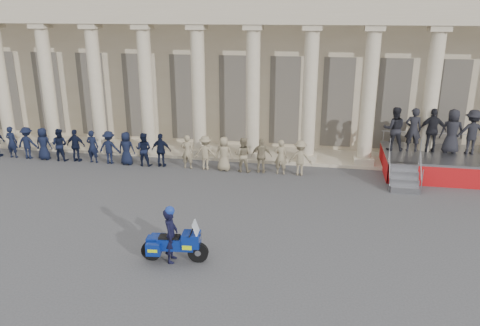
# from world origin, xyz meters

# --- Properties ---
(ground) EXTENTS (90.00, 90.00, 0.00)m
(ground) POSITION_xyz_m (0.00, 0.00, 0.00)
(ground) COLOR #3D3D40
(ground) RESTS_ON ground
(building) EXTENTS (40.00, 12.50, 9.00)m
(building) POSITION_xyz_m (-0.00, 14.74, 4.52)
(building) COLOR tan
(building) RESTS_ON ground
(officer_rank) EXTENTS (16.55, 0.59, 1.56)m
(officer_rank) POSITION_xyz_m (-4.14, 6.23, 0.78)
(officer_rank) COLOR black
(officer_rank) RESTS_ON ground
(reviewing_stand) EXTENTS (4.94, 4.40, 2.88)m
(reviewing_stand) POSITION_xyz_m (9.76, 7.52, 1.64)
(reviewing_stand) COLOR gray
(reviewing_stand) RESTS_ON ground
(motorcycle) EXTENTS (1.95, 0.83, 1.25)m
(motorcycle) POSITION_xyz_m (0.66, -1.86, 0.54)
(motorcycle) COLOR black
(motorcycle) RESTS_ON ground
(rider) EXTENTS (0.44, 0.63, 1.70)m
(rider) POSITION_xyz_m (0.55, -1.87, 0.85)
(rider) COLOR black
(rider) RESTS_ON ground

